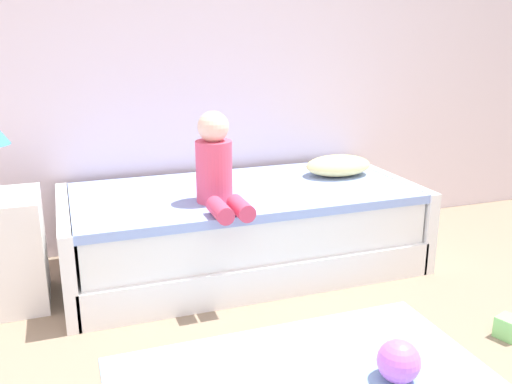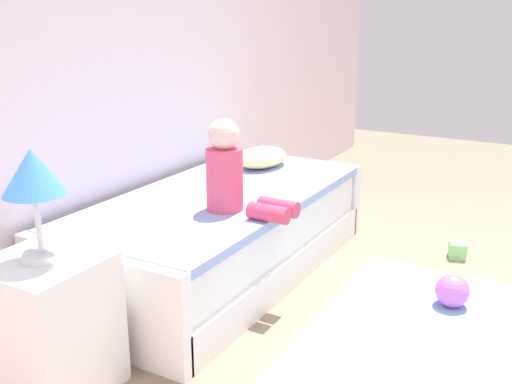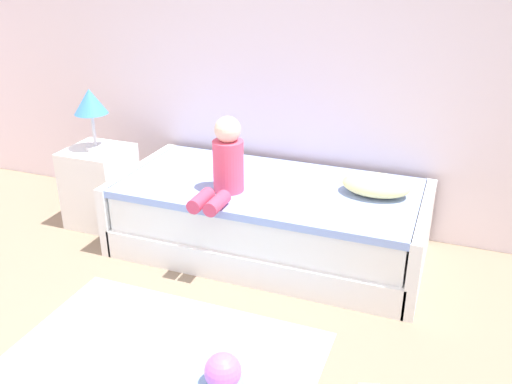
% 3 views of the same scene
% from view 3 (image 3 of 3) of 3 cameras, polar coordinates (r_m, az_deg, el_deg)
% --- Properties ---
extents(wall_rear, '(7.20, 0.10, 2.90)m').
position_cam_3_polar(wall_rear, '(3.97, 6.37, 16.50)').
color(wall_rear, white).
rests_on(wall_rear, ground).
extents(bed, '(2.11, 1.00, 0.50)m').
position_cam_3_polar(bed, '(3.80, 1.35, -2.76)').
color(bed, white).
rests_on(bed, ground).
extents(nightstand, '(0.44, 0.44, 0.60)m').
position_cam_3_polar(nightstand, '(4.34, -15.86, 0.60)').
color(nightstand, white).
rests_on(nightstand, ground).
extents(table_lamp, '(0.24, 0.24, 0.45)m').
position_cam_3_polar(table_lamp, '(4.14, -16.85, 8.71)').
color(table_lamp, silver).
rests_on(table_lamp, nightstand).
extents(child_figure, '(0.20, 0.51, 0.50)m').
position_cam_3_polar(child_figure, '(3.50, -3.23, 2.97)').
color(child_figure, '#E04C6B').
rests_on(child_figure, bed).
extents(pillow, '(0.44, 0.30, 0.13)m').
position_cam_3_polar(pillow, '(3.61, 12.39, 0.72)').
color(pillow, '#F2E58C').
rests_on(pillow, bed).
extents(toy_ball, '(0.18, 0.18, 0.18)m').
position_cam_3_polar(toy_ball, '(2.78, -3.47, -18.11)').
color(toy_ball, '#CC66D8').
rests_on(toy_ball, ground).
extents(area_rug, '(1.60, 1.10, 0.01)m').
position_cam_3_polar(area_rug, '(3.00, -9.97, -17.00)').
color(area_rug, '#7AA8CC').
rests_on(area_rug, ground).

